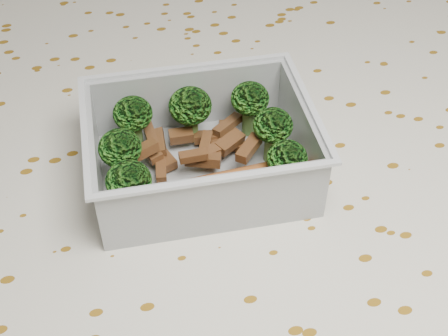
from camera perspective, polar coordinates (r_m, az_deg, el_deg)
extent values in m
cube|color=brown|center=(0.49, 0.02, -4.69)|extent=(1.40, 0.90, 0.04)
cube|color=silver|center=(0.48, 0.03, -2.89)|extent=(1.46, 0.96, 0.01)
cube|color=silver|center=(0.91, -8.28, 14.87)|extent=(1.46, 0.01, 0.18)
cube|color=silver|center=(0.49, -2.04, -0.44)|extent=(0.17, 0.13, 0.00)
cube|color=silver|center=(0.51, -3.28, 6.38)|extent=(0.16, 0.01, 0.05)
cube|color=silver|center=(0.43, -0.74, -3.28)|extent=(0.16, 0.01, 0.05)
cube|color=silver|center=(0.48, 7.03, 3.23)|extent=(0.01, 0.11, 0.05)
cube|color=silver|center=(0.47, -11.60, 0.66)|extent=(0.01, 0.11, 0.05)
cube|color=silver|center=(0.50, -3.49, 9.17)|extent=(0.17, 0.02, 0.00)
cube|color=silver|center=(0.40, -0.66, -1.08)|extent=(0.17, 0.02, 0.00)
cube|color=silver|center=(0.47, 7.83, 5.85)|extent=(0.01, 0.12, 0.00)
cube|color=silver|center=(0.45, -12.64, 3.13)|extent=(0.01, 0.12, 0.00)
cylinder|color=#608C3F|center=(0.50, -8.08, 2.92)|extent=(0.01, 0.01, 0.02)
ellipsoid|color=#3F8620|center=(0.49, -8.34, 4.94)|extent=(0.03, 0.03, 0.03)
cylinder|color=#608C3F|center=(0.51, -3.01, 3.67)|extent=(0.01, 0.01, 0.02)
ellipsoid|color=#3F8620|center=(0.49, -3.11, 5.69)|extent=(0.03, 0.03, 0.03)
cylinder|color=#608C3F|center=(0.51, 2.31, 4.34)|extent=(0.01, 0.01, 0.02)
ellipsoid|color=#3F8620|center=(0.50, 2.39, 6.36)|extent=(0.03, 0.03, 0.03)
cylinder|color=#608C3F|center=(0.48, -9.17, -0.22)|extent=(0.01, 0.01, 0.02)
ellipsoid|color=#3F8620|center=(0.46, -9.49, 1.81)|extent=(0.03, 0.03, 0.03)
cylinder|color=#608C3F|center=(0.49, 4.35, 1.87)|extent=(0.01, 0.01, 0.02)
ellipsoid|color=#3F8620|center=(0.47, 4.50, 3.91)|extent=(0.03, 0.03, 0.03)
cylinder|color=#608C3F|center=(0.45, -8.40, -3.22)|extent=(0.01, 0.01, 0.02)
ellipsoid|color=#3F8620|center=(0.44, -8.71, -1.19)|extent=(0.03, 0.03, 0.03)
cylinder|color=#608C3F|center=(0.46, 5.59, -1.17)|extent=(0.01, 0.01, 0.03)
ellipsoid|color=#3F8620|center=(0.45, 5.79, 0.88)|extent=(0.03, 0.03, 0.03)
cube|color=brown|center=(0.47, 2.30, 1.83)|extent=(0.03, 0.03, 0.01)
cube|color=brown|center=(0.48, -1.93, 0.78)|extent=(0.03, 0.02, 0.01)
cube|color=brown|center=(0.49, -5.45, 0.80)|extent=(0.02, 0.02, 0.01)
cube|color=brown|center=(0.49, 0.53, 2.36)|extent=(0.03, 0.02, 0.01)
cube|color=brown|center=(0.47, -2.83, 1.12)|extent=(0.02, 0.01, 0.01)
cube|color=brown|center=(0.48, -5.79, 0.03)|extent=(0.01, 0.03, 0.01)
cube|color=brown|center=(0.51, 0.34, 3.97)|extent=(0.03, 0.02, 0.01)
cube|color=brown|center=(0.51, -1.09, 2.85)|extent=(0.03, 0.02, 0.01)
cube|color=brown|center=(0.49, -6.68, 1.40)|extent=(0.02, 0.02, 0.01)
cube|color=brown|center=(0.49, -1.77, 2.04)|extent=(0.02, 0.03, 0.01)
cube|color=brown|center=(0.51, 0.22, 3.36)|extent=(0.01, 0.02, 0.01)
cube|color=brown|center=(0.47, -7.27, 1.67)|extent=(0.02, 0.02, 0.01)
cube|color=brown|center=(0.50, -6.72, 2.97)|extent=(0.01, 0.03, 0.01)
cube|color=brown|center=(0.50, -0.63, 2.34)|extent=(0.03, 0.03, 0.01)
cube|color=brown|center=(0.49, -5.93, 2.39)|extent=(0.01, 0.03, 0.01)
cube|color=brown|center=(0.48, -0.94, 1.64)|extent=(0.03, 0.02, 0.01)
cube|color=brown|center=(0.51, 0.68, 2.72)|extent=(0.01, 0.03, 0.01)
cube|color=brown|center=(0.50, -3.95, 2.96)|extent=(0.02, 0.01, 0.01)
cube|color=brown|center=(0.48, -0.69, 1.57)|extent=(0.02, 0.02, 0.01)
cube|color=brown|center=(0.50, 1.44, 1.97)|extent=(0.02, 0.02, 0.01)
cylinder|color=#AE5C29|center=(0.45, -0.82, -1.99)|extent=(0.13, 0.03, 0.02)
sphere|color=#AE5C29|center=(0.47, 6.51, -0.36)|extent=(0.02, 0.02, 0.02)
sphere|color=#AE5C29|center=(0.44, -8.56, -3.68)|extent=(0.02, 0.02, 0.02)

